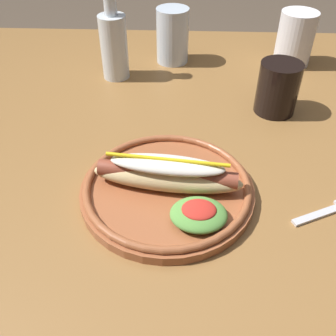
{
  "coord_description": "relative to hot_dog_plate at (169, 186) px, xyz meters",
  "views": [
    {
      "loc": [
        0.04,
        -0.62,
        1.17
      ],
      "look_at": [
        0.02,
        -0.15,
        0.77
      ],
      "focal_mm": 40.98,
      "sensor_mm": 36.0,
      "label": 1
    }
  ],
  "objects": [
    {
      "name": "hot_dog_plate",
      "position": [
        0.0,
        0.0,
        0.0
      ],
      "size": [
        0.27,
        0.27,
        0.08
      ],
      "color": "#9E5633",
      "rests_on": "dining_table"
    },
    {
      "name": "ground_plane",
      "position": [
        -0.02,
        0.18,
        -0.76
      ],
      "size": [
        8.0,
        8.0,
        0.0
      ],
      "primitive_type": "plane",
      "color": "brown"
    },
    {
      "name": "dining_table",
      "position": [
        -0.02,
        0.18,
        -0.1
      ],
      "size": [
        1.44,
        1.05,
        0.74
      ],
      "color": "olive",
      "rests_on": "ground_plane"
    },
    {
      "name": "soda_cup",
      "position": [
        0.21,
        0.27,
        0.03
      ],
      "size": [
        0.08,
        0.08,
        0.11
      ],
      "primitive_type": "cylinder",
      "color": "black",
      "rests_on": "dining_table"
    },
    {
      "name": "extra_cup",
      "position": [
        0.29,
        0.5,
        0.04
      ],
      "size": [
        0.09,
        0.09,
        0.13
      ],
      "primitive_type": "cylinder",
      "color": "white",
      "rests_on": "dining_table"
    },
    {
      "name": "water_cup",
      "position": [
        -0.01,
        0.5,
        0.04
      ],
      "size": [
        0.08,
        0.08,
        0.13
      ],
      "primitive_type": "cylinder",
      "color": "silver",
      "rests_on": "dining_table"
    },
    {
      "name": "glass_bottle",
      "position": [
        -0.14,
        0.4,
        0.06
      ],
      "size": [
        0.06,
        0.06,
        0.22
      ],
      "color": "silver",
      "rests_on": "dining_table"
    },
    {
      "name": "fork",
      "position": [
        0.25,
        -0.02,
        -0.02
      ],
      "size": [
        0.12,
        0.07,
        0.0
      ],
      "rotation": [
        0.0,
        0.0,
        0.44
      ],
      "color": "silver",
      "rests_on": "dining_table"
    }
  ]
}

